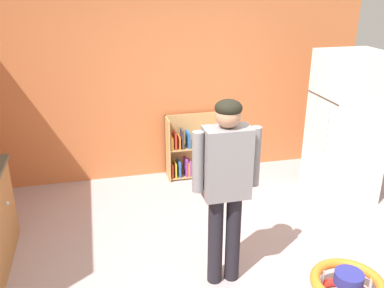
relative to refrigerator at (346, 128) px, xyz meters
The scene contains 5 objects.
ground_plane 2.36m from the refrigerator, 147.93° to the right, with size 12.00×12.00×0.00m, color #AC999B.
back_wall 2.24m from the refrigerator, 147.67° to the left, with size 5.20×0.06×2.70m, color #CD6F3D.
refrigerator is the anchor object (origin of this frame).
bookshelf 1.98m from the refrigerator, 148.80° to the left, with size 0.80×0.28×0.85m.
standing_person 2.20m from the refrigerator, 147.72° to the right, with size 0.57×0.22×1.67m.
Camera 1 is at (-0.99, -2.94, 2.53)m, focal length 39.15 mm.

